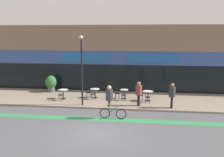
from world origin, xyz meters
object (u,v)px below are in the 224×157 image
Objects in this scene: cafe_chair_0_near at (61,94)px; cafe_chair_1_side at (87,91)px; cafe_chair_2_near at (124,94)px; pedestrian_near_end at (139,92)px; bistro_table_0 at (63,92)px; pedestrian_far_end at (172,93)px; bistro_table_3 at (148,94)px; cyclist_0 at (110,99)px; cafe_chair_2_side at (116,92)px; planter_pot at (51,83)px; cafe_chair_3_side at (140,94)px; bistro_table_1 at (95,91)px; cafe_chair_3_near at (148,96)px; bistro_table_2 at (124,92)px; lamp_post at (82,65)px; cafe_chair_1_near at (93,93)px.

cafe_chair_1_side is at bearing -51.28° from cafe_chair_0_near.
cafe_chair_2_near is 1.80m from pedestrian_near_end.
pedestrian_far_end reaches higher than bistro_table_0.
bistro_table_0 is 6.14m from pedestrian_near_end.
cyclist_0 reaches higher than bistro_table_3.
cafe_chair_2_side is 0.62× the size of planter_pot.
cafe_chair_2_near and cafe_chair_3_side have the same top height.
bistro_table_0 is 2.51m from bistro_table_1.
bistro_table_1 is 6.29m from pedestrian_far_end.
planter_pot reaches higher than cafe_chair_3_near.
pedestrian_far_end reaches higher than bistro_table_2.
planter_pot is 8.65m from pedestrian_near_end.
lamp_post is at bearing -38.63° from bistro_table_0.
cafe_chair_1_side is 1.00× the size of cafe_chair_2_side.
pedestrian_far_end is (6.50, -2.20, 0.53)m from cafe_chair_1_side.
bistro_table_0 is 0.52× the size of planter_pot.
pedestrian_far_end is at bearing -20.45° from bistro_table_1.
pedestrian_far_end is at bearing -93.57° from cafe_chair_0_near.
cyclist_0 is at bearing 149.07° from cafe_chair_3_near.
cafe_chair_1_near is 1.00× the size of cafe_chair_1_side.
cafe_chair_3_near is at bearing -14.24° from bistro_table_1.
cafe_chair_2_near is at bearing -88.63° from cafe_chair_1_near.
bistro_table_3 is (6.64, 0.23, 0.02)m from bistro_table_0.
bistro_table_1 is at bearing -43.59° from pedestrian_near_end.
planter_pot is 0.83× the size of pedestrian_far_end.
cafe_chair_1_near is 0.43× the size of cyclist_0.
lamp_post is (-4.70, -1.15, 2.38)m from cafe_chair_3_near.
cafe_chair_3_side is at bearing 23.53° from lamp_post.
pedestrian_near_end is (5.99, -0.62, 0.53)m from cafe_chair_0_near.
cafe_chair_3_side is (1.85, -0.39, 0.00)m from cafe_chair_2_side.
cafe_chair_1_side is 3.27m from lamp_post.
bistro_table_0 is at bearing 2.25° from cafe_chair_0_near.
pedestrian_far_end is at bearing -30.06° from cafe_chair_2_side.
bistro_table_3 is 1.86m from cafe_chair_2_near.
pedestrian_far_end is (2.30, -0.27, 0.00)m from pedestrian_near_end.
bistro_table_3 is at bearing -11.60° from cafe_chair_2_side.
planter_pot reaches higher than cafe_chair_0_near.
bistro_table_2 is 6.90m from planter_pot.
bistro_table_3 is at bearing -6.04° from bistro_table_1.
bistro_table_2 is 0.84× the size of cafe_chair_2_near.
cafe_chair_2_near is (-1.85, -0.24, -0.04)m from bistro_table_3.
cafe_chair_2_side is at bearing 171.13° from bistro_table_3.
cyclist_0 is at bearing -67.89° from bistro_table_1.
planter_pot is at bearing 136.26° from cyclist_0.
cafe_chair_1_side reaches higher than bistro_table_0.
lamp_post is (-2.23, -2.16, 2.38)m from cafe_chair_2_side.
pedestrian_near_end is at bearing 144.14° from cafe_chair_3_near.
cafe_chair_0_near and cafe_chair_1_side have the same top height.
planter_pot reaches higher than cafe_chair_1_near.
cafe_chair_0_near is at bearing -165.46° from bistro_table_2.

